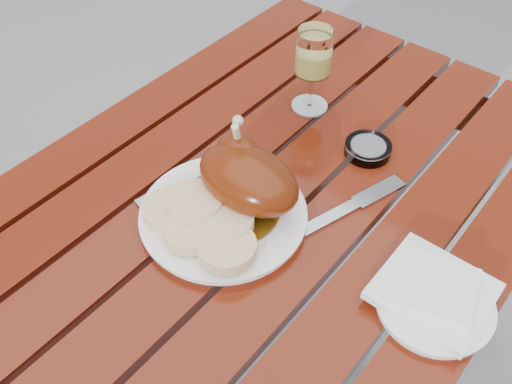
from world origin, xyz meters
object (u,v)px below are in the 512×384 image
(table, at_px, (263,316))
(dinner_plate, at_px, (223,216))
(wine_glass, at_px, (312,71))
(ashtray, at_px, (368,149))
(side_plate, at_px, (434,305))

(table, relative_size, dinner_plate, 4.36)
(dinner_plate, bearing_deg, wine_glass, 101.16)
(table, relative_size, ashtray, 14.04)
(table, height_order, ashtray, ashtray)
(dinner_plate, bearing_deg, table, 73.00)
(dinner_plate, xyz_separation_m, wine_glass, (-0.07, 0.34, 0.08))
(dinner_plate, relative_size, wine_glass, 1.62)
(table, bearing_deg, ashtray, 70.73)
(dinner_plate, distance_m, ashtray, 0.31)
(wine_glass, height_order, ashtray, wine_glass)
(dinner_plate, distance_m, wine_glass, 0.35)
(table, bearing_deg, dinner_plate, -107.00)
(ashtray, bearing_deg, side_plate, -41.81)
(wine_glass, xyz_separation_m, side_plate, (0.41, -0.27, -0.08))
(ashtray, bearing_deg, table, -109.27)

